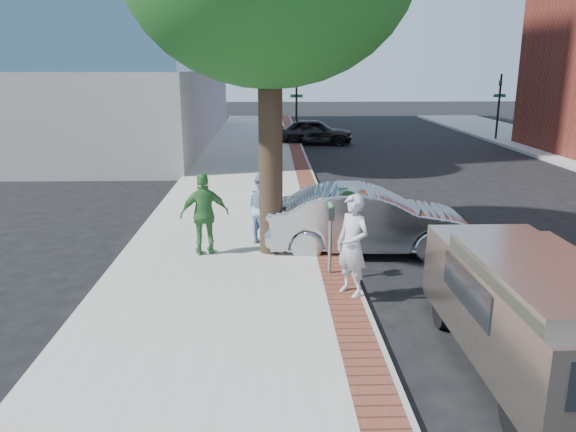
{
  "coord_description": "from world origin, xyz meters",
  "views": [
    {
      "loc": [
        -0.61,
        -10.23,
        4.21
      ],
      "look_at": [
        -0.25,
        1.04,
        1.2
      ],
      "focal_mm": 35.0,
      "sensor_mm": 36.0,
      "label": 1
    }
  ],
  "objects_px": {
    "sedan_silver": "(367,220)",
    "bg_car": "(314,131)",
    "person_gray": "(353,245)",
    "parking_meter": "(330,223)",
    "van": "(527,307)",
    "person_officer": "(262,208)",
    "person_green": "(205,214)"
  },
  "relations": [
    {
      "from": "bg_car",
      "to": "person_green",
      "type": "bearing_deg",
      "value": 172.06
    },
    {
      "from": "parking_meter",
      "to": "van",
      "type": "relative_size",
      "value": 0.32
    },
    {
      "from": "bg_car",
      "to": "person_gray",
      "type": "bearing_deg",
      "value": -179.04
    },
    {
      "from": "bg_car",
      "to": "van",
      "type": "relative_size",
      "value": 0.91
    },
    {
      "from": "sedan_silver",
      "to": "person_green",
      "type": "bearing_deg",
      "value": 100.09
    },
    {
      "from": "sedan_silver",
      "to": "bg_car",
      "type": "relative_size",
      "value": 1.11
    },
    {
      "from": "person_officer",
      "to": "person_gray",
      "type": "bearing_deg",
      "value": 160.39
    },
    {
      "from": "person_gray",
      "to": "person_officer",
      "type": "relative_size",
      "value": 1.11
    },
    {
      "from": "person_green",
      "to": "bg_car",
      "type": "distance_m",
      "value": 19.64
    },
    {
      "from": "sedan_silver",
      "to": "van",
      "type": "height_order",
      "value": "van"
    },
    {
      "from": "person_gray",
      "to": "bg_car",
      "type": "distance_m",
      "value": 21.66
    },
    {
      "from": "person_green",
      "to": "van",
      "type": "xyz_separation_m",
      "value": [
        5.07,
        -4.78,
        -0.13
      ]
    },
    {
      "from": "person_green",
      "to": "parking_meter",
      "type": "bearing_deg",
      "value": 139.77
    },
    {
      "from": "person_officer",
      "to": "van",
      "type": "bearing_deg",
      "value": 167.03
    },
    {
      "from": "bg_car",
      "to": "person_officer",
      "type": "bearing_deg",
      "value": 175.33
    },
    {
      "from": "person_officer",
      "to": "sedan_silver",
      "type": "distance_m",
      "value": 2.47
    },
    {
      "from": "bg_car",
      "to": "van",
      "type": "xyz_separation_m",
      "value": [
        1.14,
        -24.02,
        0.22
      ]
    },
    {
      "from": "person_green",
      "to": "bg_car",
      "type": "height_order",
      "value": "person_green"
    },
    {
      "from": "sedan_silver",
      "to": "person_gray",
      "type": "bearing_deg",
      "value": 168.04
    },
    {
      "from": "sedan_silver",
      "to": "bg_car",
      "type": "distance_m",
      "value": 18.77
    },
    {
      "from": "person_gray",
      "to": "van",
      "type": "height_order",
      "value": "person_gray"
    },
    {
      "from": "van",
      "to": "parking_meter",
      "type": "bearing_deg",
      "value": 125.11
    },
    {
      "from": "person_gray",
      "to": "bg_car",
      "type": "height_order",
      "value": "person_gray"
    },
    {
      "from": "parking_meter",
      "to": "bg_car",
      "type": "height_order",
      "value": "parking_meter"
    },
    {
      "from": "person_gray",
      "to": "van",
      "type": "relative_size",
      "value": 0.41
    },
    {
      "from": "sedan_silver",
      "to": "bg_car",
      "type": "bearing_deg",
      "value": 2.09
    },
    {
      "from": "person_gray",
      "to": "person_officer",
      "type": "xyz_separation_m",
      "value": [
        -1.68,
        3.21,
        -0.09
      ]
    },
    {
      "from": "parking_meter",
      "to": "sedan_silver",
      "type": "relative_size",
      "value": 0.32
    },
    {
      "from": "parking_meter",
      "to": "person_gray",
      "type": "relative_size",
      "value": 0.79
    },
    {
      "from": "bg_car",
      "to": "parking_meter",
      "type": "bearing_deg",
      "value": -179.98
    },
    {
      "from": "person_officer",
      "to": "bg_car",
      "type": "distance_m",
      "value": 18.62
    },
    {
      "from": "person_gray",
      "to": "sedan_silver",
      "type": "height_order",
      "value": "person_gray"
    }
  ]
}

